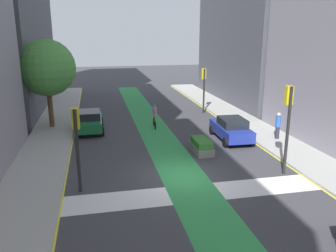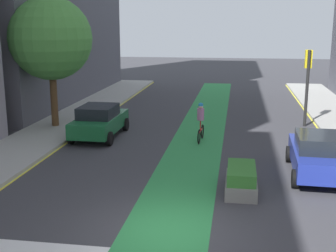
# 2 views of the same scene
# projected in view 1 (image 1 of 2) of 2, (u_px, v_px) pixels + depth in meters

# --- Properties ---
(ground_plane) EXTENTS (120.00, 120.00, 0.00)m
(ground_plane) POSITION_uv_depth(u_px,v_px,m) (184.00, 176.00, 17.67)
(ground_plane) COLOR #38383D
(bike_lane_paint) EXTENTS (2.40, 60.00, 0.01)m
(bike_lane_paint) POSITION_uv_depth(u_px,v_px,m) (183.00, 176.00, 17.66)
(bike_lane_paint) COLOR #2D8C47
(bike_lane_paint) RESTS_ON ground_plane
(crosswalk_band) EXTENTS (12.00, 1.80, 0.01)m
(crosswalk_band) POSITION_uv_depth(u_px,v_px,m) (195.00, 193.00, 15.78)
(crosswalk_band) COLOR silver
(crosswalk_band) RESTS_ON ground_plane
(sidewalk_left) EXTENTS (3.00, 60.00, 0.15)m
(sidewalk_left) POSITION_uv_depth(u_px,v_px,m) (31.00, 188.00, 16.13)
(sidewalk_left) COLOR #9E9E99
(sidewalk_left) RESTS_ON ground_plane
(curb_stripe_left) EXTENTS (0.16, 60.00, 0.01)m
(curb_stripe_left) POSITION_uv_depth(u_px,v_px,m) (64.00, 186.00, 16.45)
(curb_stripe_left) COLOR yellow
(curb_stripe_left) RESTS_ON ground_plane
(sidewalk_right) EXTENTS (3.00, 60.00, 0.15)m
(sidewalk_right) POSITION_uv_depth(u_px,v_px,m) (314.00, 163.00, 19.17)
(sidewalk_right) COLOR #9E9E99
(sidewalk_right) RESTS_ON ground_plane
(curb_stripe_right) EXTENTS (0.16, 60.00, 0.01)m
(curb_stripe_right) POSITION_uv_depth(u_px,v_px,m) (289.00, 167.00, 18.88)
(curb_stripe_right) COLOR yellow
(curb_stripe_right) RESTS_ON ground_plane
(traffic_signal_near_right) EXTENTS (0.35, 0.52, 4.60)m
(traffic_signal_near_right) POSITION_uv_depth(u_px,v_px,m) (288.00, 114.00, 17.25)
(traffic_signal_near_right) COLOR black
(traffic_signal_near_right) RESTS_ON ground_plane
(traffic_signal_near_left) EXTENTS (0.35, 0.52, 3.93)m
(traffic_signal_near_left) POSITION_uv_depth(u_px,v_px,m) (76.00, 134.00, 15.34)
(traffic_signal_near_left) COLOR black
(traffic_signal_near_left) RESTS_ON ground_plane
(traffic_signal_far_right) EXTENTS (0.35, 0.52, 4.04)m
(traffic_signal_far_right) POSITION_uv_depth(u_px,v_px,m) (204.00, 82.00, 30.80)
(traffic_signal_far_right) COLOR black
(traffic_signal_far_right) RESTS_ON ground_plane
(car_blue_right_far) EXTENTS (2.14, 4.26, 1.57)m
(car_blue_right_far) POSITION_uv_depth(u_px,v_px,m) (231.00, 129.00, 23.36)
(car_blue_right_far) COLOR navy
(car_blue_right_far) RESTS_ON ground_plane
(car_green_left_far) EXTENTS (2.05, 4.22, 1.57)m
(car_green_left_far) POSITION_uv_depth(u_px,v_px,m) (90.00, 121.00, 25.45)
(car_green_left_far) COLOR #196033
(car_green_left_far) RESTS_ON ground_plane
(cyclist_in_lane) EXTENTS (0.32, 1.73, 1.86)m
(cyclist_in_lane) POSITION_uv_depth(u_px,v_px,m) (155.00, 116.00, 26.29)
(cyclist_in_lane) COLOR black
(cyclist_in_lane) RESTS_ON ground_plane
(pedestrian_sidewalk_right_a) EXTENTS (0.34, 0.34, 1.81)m
(pedestrian_sidewalk_right_a) POSITION_uv_depth(u_px,v_px,m) (278.00, 125.00, 23.14)
(pedestrian_sidewalk_right_a) COLOR #262638
(pedestrian_sidewalk_right_a) RESTS_ON sidewalk_right
(street_tree_near) EXTENTS (4.19, 4.19, 6.58)m
(street_tree_near) POSITION_uv_depth(u_px,v_px,m) (47.00, 68.00, 25.22)
(street_tree_near) COLOR brown
(street_tree_near) RESTS_ON sidewalk_left
(median_planter) EXTENTS (1.01, 2.11, 0.85)m
(median_planter) POSITION_uv_depth(u_px,v_px,m) (202.00, 146.00, 21.01)
(median_planter) COLOR slate
(median_planter) RESTS_ON ground_plane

